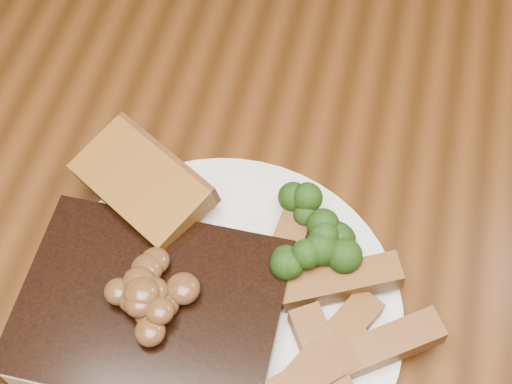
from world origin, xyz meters
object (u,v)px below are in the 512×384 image
steak (151,310)px  garlic_bread (145,198)px  dining_table (256,280)px  plate (219,316)px  potato_wedges (318,315)px

steak → garlic_bread: 0.10m
dining_table → plate: bearing=-96.6°
plate → potato_wedges: potato_wedges is taller
dining_table → steak: (-0.05, -0.09, 0.12)m
garlic_bread → potato_wedges: (0.15, -0.06, 0.00)m
plate → garlic_bread: size_ratio=2.61×
dining_table → garlic_bread: 0.15m
plate → steak: (-0.05, -0.01, 0.02)m
steak → garlic_bread: size_ratio=1.76×
plate → garlic_bread: bearing=136.5°
plate → dining_table: bearing=83.4°
potato_wedges → plate: bearing=-171.4°
potato_wedges → garlic_bread: bearing=156.7°
potato_wedges → dining_table: bearing=132.3°
garlic_bread → plate: bearing=-13.5°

